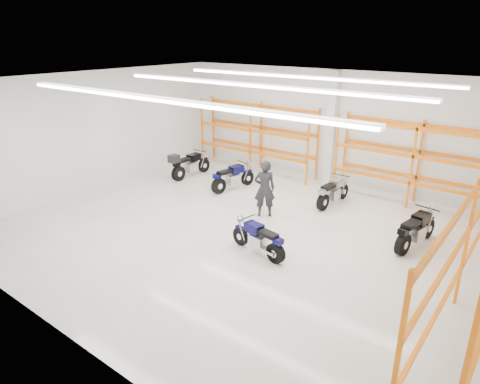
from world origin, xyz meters
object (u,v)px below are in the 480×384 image
Objects in this scene: motorcycle_back_b at (231,178)px; motorcycle_back_d at (415,231)px; motorcycle_main at (260,240)px; motorcycle_back_c at (332,193)px; motorcycle_back_a at (188,165)px; standing_man at (265,189)px; structural_column at (332,129)px.

motorcycle_back_d is (7.14, -0.60, 0.02)m from motorcycle_back_b.
motorcycle_back_d is at bearing 43.32° from motorcycle_main.
motorcycle_back_b is at bearing 175.23° from motorcycle_back_d.
motorcycle_main is 0.95× the size of motorcycle_back_c.
motorcycle_back_a is 6.30m from motorcycle_back_c.
motorcycle_back_c is (3.83, 0.93, -0.01)m from motorcycle_back_b.
motorcycle_main is at bearing 81.39° from standing_man.
motorcycle_back_b is at bearing -166.43° from motorcycle_back_c.
standing_man reaches higher than motorcycle_back_a.
standing_man is (-1.44, 2.32, 0.52)m from motorcycle_main.
motorcycle_back_b is 1.02× the size of motorcycle_back_c.
motorcycle_main is 2.78m from standing_man.
motorcycle_back_c is at bearing -161.85° from standing_man.
structural_column is (-4.48, 3.60, 1.75)m from motorcycle_back_d.
motorcycle_back_b is (-3.90, 3.65, 0.03)m from motorcycle_main.
motorcycle_main is 0.90× the size of motorcycle_back_d.
motorcycle_back_d is 0.48× the size of structural_column.
motorcycle_back_c reaches higher than motorcycle_main.
standing_man is at bearing 121.85° from motorcycle_main.
motorcycle_back_d reaches higher than motorcycle_main.
motorcycle_back_b is 3.94m from motorcycle_back_c.
motorcycle_back_c is at bearing 7.75° from motorcycle_back_a.
standing_man is at bearing -28.44° from motorcycle_back_b.
structural_column is at bearing 141.26° from motorcycle_back_d.
structural_column reaches higher than standing_man.
structural_column is (-1.18, 2.07, 1.78)m from motorcycle_back_c.
motorcycle_main is 7.33m from motorcycle_back_a.
standing_man is 0.43× the size of structural_column.
motorcycle_back_c is at bearing 155.26° from motorcycle_back_d.
structural_column is at bearing 119.65° from motorcycle_back_c.
motorcycle_back_a is at bearing -149.99° from structural_column.
motorcycle_main is at bearing -43.11° from motorcycle_back_b.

